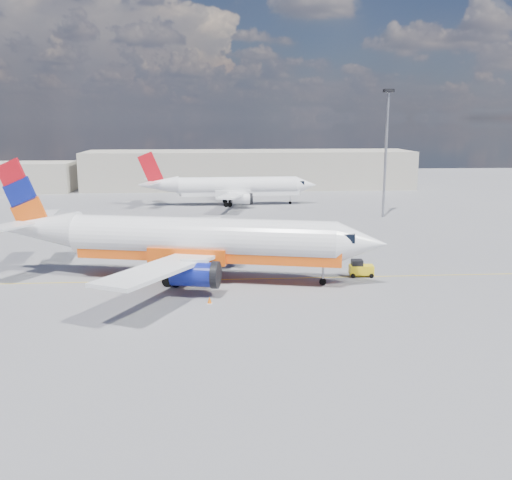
{
  "coord_description": "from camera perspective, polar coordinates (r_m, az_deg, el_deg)",
  "views": [
    {
      "loc": [
        -2.51,
        -48.82,
        14.89
      ],
      "look_at": [
        1.33,
        4.24,
        3.5
      ],
      "focal_mm": 40.0,
      "sensor_mm": 36.0,
      "label": 1
    }
  ],
  "objects": [
    {
      "name": "taxi_line",
      "position": [
        53.98,
        -1.32,
        -3.93
      ],
      "size": [
        70.0,
        0.15,
        0.01
      ],
      "primitive_type": "cube",
      "color": "yellow",
      "rests_on": "ground"
    },
    {
      "name": "terminal_main",
      "position": [
        124.53,
        -0.67,
        7.07
      ],
      "size": [
        70.0,
        14.0,
        8.0
      ],
      "primitive_type": "cube",
      "color": "#A7A090",
      "rests_on": "ground"
    },
    {
      "name": "traffic_cone",
      "position": [
        47.1,
        -4.67,
        -6.01
      ],
      "size": [
        0.43,
        0.43,
        0.6
      ],
      "color": "white",
      "rests_on": "ground"
    },
    {
      "name": "terminal_annex",
      "position": [
        128.63,
        -23.54,
        5.78
      ],
      "size": [
        26.0,
        10.0,
        6.0
      ],
      "primitive_type": "cube",
      "color": "#A7A090",
      "rests_on": "ground"
    },
    {
      "name": "main_jet",
      "position": [
        53.37,
        -6.57,
        -0.03
      ],
      "size": [
        37.46,
        28.74,
        11.3
      ],
      "rotation": [
        0.0,
        0.0,
        -0.23
      ],
      "color": "white",
      "rests_on": "ground"
    },
    {
      "name": "ground",
      "position": [
        51.1,
        -1.15,
        -4.86
      ],
      "size": [
        240.0,
        240.0,
        0.0
      ],
      "primitive_type": "plane",
      "color": "slate",
      "rests_on": "ground"
    },
    {
      "name": "floodlight_mast",
      "position": [
        88.73,
        12.9,
        9.56
      ],
      "size": [
        1.39,
        1.39,
        19.09
      ],
      "color": "#9A9AA2",
      "rests_on": "ground"
    },
    {
      "name": "second_jet",
      "position": [
        99.7,
        -2.4,
        5.3
      ],
      "size": [
        31.01,
        24.53,
        9.4
      ],
      "rotation": [
        0.0,
        0.0,
        0.03
      ],
      "color": "white",
      "rests_on": "ground"
    },
    {
      "name": "gse_tug",
      "position": [
        55.64,
        10.41,
        -2.82
      ],
      "size": [
        2.37,
        1.57,
        1.62
      ],
      "rotation": [
        0.0,
        0.0,
        -0.08
      ],
      "color": "black",
      "rests_on": "ground"
    }
  ]
}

